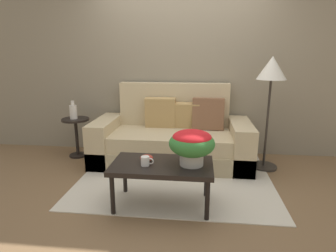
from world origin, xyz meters
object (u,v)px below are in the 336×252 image
(coffee_table, at_px, (162,168))
(couch, at_px, (173,139))
(side_table, at_px, (76,130))
(snack_bowl, at_px, (147,158))
(floor_lamp, at_px, (271,78))
(coffee_mug, at_px, (146,161))
(table_vase, at_px, (73,111))
(potted_plant, at_px, (192,143))

(coffee_table, bearing_deg, couch, 90.63)
(side_table, height_order, snack_bowl, side_table)
(couch, distance_m, floor_lamp, 1.51)
(coffee_mug, relative_size, table_vase, 0.48)
(couch, relative_size, side_table, 3.71)
(side_table, xyz_separation_m, table_vase, (-0.01, -0.02, 0.28))
(coffee_mug, height_order, snack_bowl, coffee_mug)
(potted_plant, relative_size, snack_bowl, 3.39)
(side_table, relative_size, potted_plant, 1.32)
(floor_lamp, bearing_deg, coffee_table, -137.47)
(floor_lamp, bearing_deg, table_vase, 177.36)
(table_vase, bearing_deg, side_table, 57.00)
(couch, height_order, table_vase, couch)
(floor_lamp, relative_size, snack_bowl, 11.32)
(coffee_mug, height_order, table_vase, table_vase)
(floor_lamp, relative_size, coffee_mug, 11.69)
(couch, bearing_deg, side_table, 178.62)
(potted_plant, bearing_deg, coffee_mug, -171.14)
(floor_lamp, bearing_deg, coffee_mug, -139.12)
(floor_lamp, xyz_separation_m, potted_plant, (-0.94, -1.12, -0.53))
(couch, bearing_deg, snack_bowl, -96.96)
(side_table, height_order, coffee_mug, side_table)
(couch, relative_size, coffee_table, 2.17)
(potted_plant, relative_size, coffee_mug, 3.50)
(potted_plant, distance_m, table_vase, 2.13)
(coffee_table, xyz_separation_m, potted_plant, (0.28, 0.00, 0.26))
(couch, height_order, floor_lamp, floor_lamp)
(coffee_table, bearing_deg, table_vase, 139.33)
(coffee_table, bearing_deg, snack_bowl, 167.12)
(potted_plant, xyz_separation_m, snack_bowl, (-0.44, 0.03, -0.18))
(couch, xyz_separation_m, snack_bowl, (-0.15, -1.19, 0.16))
(coffee_mug, bearing_deg, snack_bowl, 95.20)
(potted_plant, bearing_deg, snack_bowl, 175.50)
(snack_bowl, bearing_deg, floor_lamp, 38.14)
(side_table, xyz_separation_m, potted_plant, (1.72, -1.26, 0.27))
(side_table, bearing_deg, potted_plant, -36.22)
(floor_lamp, height_order, table_vase, floor_lamp)
(couch, bearing_deg, coffee_mug, -96.00)
(coffee_table, height_order, table_vase, table_vase)
(potted_plant, xyz_separation_m, table_vase, (-1.73, 1.24, 0.02))
(floor_lamp, distance_m, coffee_mug, 1.94)
(couch, height_order, potted_plant, couch)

